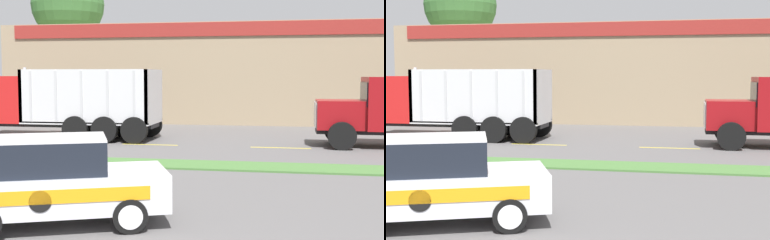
# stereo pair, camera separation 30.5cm
# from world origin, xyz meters

# --- Properties ---
(grass_verge) EXTENTS (120.00, 1.64, 0.06)m
(grass_verge) POSITION_xyz_m (0.00, 11.15, 0.03)
(grass_verge) COLOR #477538
(grass_verge) RESTS_ON ground_plane
(centre_line_2) EXTENTS (2.40, 0.14, 0.01)m
(centre_line_2) POSITION_xyz_m (-9.74, 15.97, 0.00)
(centre_line_2) COLOR yellow
(centre_line_2) RESTS_ON ground_plane
(centre_line_3) EXTENTS (2.40, 0.14, 0.01)m
(centre_line_3) POSITION_xyz_m (-4.34, 15.97, 0.00)
(centre_line_3) COLOR yellow
(centre_line_3) RESTS_ON ground_plane
(centre_line_4) EXTENTS (2.40, 0.14, 0.01)m
(centre_line_4) POSITION_xyz_m (1.06, 15.97, 0.00)
(centre_line_4) COLOR yellow
(centre_line_4) RESTS_ON ground_plane
(dump_truck_lead) EXTENTS (10.81, 2.85, 3.24)m
(dump_truck_lead) POSITION_xyz_m (-10.59, 17.44, 1.50)
(dump_truck_lead) COLOR black
(dump_truck_lead) RESTS_ON ground_plane
(rally_car) EXTENTS (4.47, 3.26, 1.75)m
(rally_car) POSITION_xyz_m (-2.99, 3.99, 0.87)
(rally_car) COLOR silver
(rally_car) RESTS_ON ground_plane
(store_building_backdrop) EXTENTS (38.63, 12.10, 6.00)m
(store_building_backdrop) POSITION_xyz_m (3.00, 31.21, 3.00)
(store_building_backdrop) COLOR #9E896B
(store_building_backdrop) RESTS_ON ground_plane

